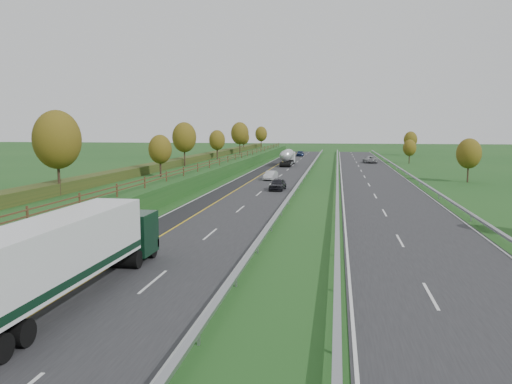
# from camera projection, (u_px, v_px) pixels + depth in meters

# --- Properties ---
(ground) EXTENTS (400.00, 400.00, 0.00)m
(ground) POSITION_uv_depth(u_px,v_px,m) (317.00, 187.00, 68.21)
(ground) COLOR #1C4A1A
(ground) RESTS_ON ground
(near_carriageway) EXTENTS (10.50, 200.00, 0.04)m
(near_carriageway) POSITION_uv_depth(u_px,v_px,m) (264.00, 182.00, 74.37)
(near_carriageway) COLOR #252527
(near_carriageway) RESTS_ON ground
(far_carriageway) EXTENTS (10.50, 200.00, 0.04)m
(far_carriageway) POSITION_uv_depth(u_px,v_px,m) (377.00, 184.00, 71.75)
(far_carriageway) COLOR #252527
(far_carriageway) RESTS_ON ground
(hard_shoulder) EXTENTS (3.00, 200.00, 0.04)m
(hard_shoulder) POSITION_uv_depth(u_px,v_px,m) (239.00, 182.00, 74.97)
(hard_shoulder) COLOR black
(hard_shoulder) RESTS_ON ground
(lane_markings) EXTENTS (26.75, 200.00, 0.01)m
(lane_markings) POSITION_uv_depth(u_px,v_px,m) (307.00, 183.00, 73.23)
(lane_markings) COLOR silver
(lane_markings) RESTS_ON near_carriageway
(embankment_left) EXTENTS (12.00, 200.00, 2.00)m
(embankment_left) POSITION_uv_depth(u_px,v_px,m) (180.00, 175.00, 76.32)
(embankment_left) COLOR #1C4A1A
(embankment_left) RESTS_ON ground
(hedge_left) EXTENTS (2.20, 180.00, 1.10)m
(hedge_left) POSITION_uv_depth(u_px,v_px,m) (167.00, 164.00, 76.44)
(hedge_left) COLOR #2C3C18
(hedge_left) RESTS_ON embankment_left
(fence_left) EXTENTS (0.12, 189.06, 1.20)m
(fence_left) POSITION_uv_depth(u_px,v_px,m) (208.00, 164.00, 74.98)
(fence_left) COLOR #422B19
(fence_left) RESTS_ON embankment_left
(median_barrier_near) EXTENTS (0.32, 200.00, 0.71)m
(median_barrier_near) POSITION_uv_depth(u_px,v_px,m) (302.00, 179.00, 73.39)
(median_barrier_near) COLOR #919499
(median_barrier_near) RESTS_ON ground
(median_barrier_far) EXTENTS (0.32, 200.00, 0.71)m
(median_barrier_far) POSITION_uv_depth(u_px,v_px,m) (337.00, 180.00, 72.58)
(median_barrier_far) COLOR #919499
(median_barrier_far) RESTS_ON ground
(outer_barrier_far) EXTENTS (0.32, 200.00, 0.71)m
(outer_barrier_far) POSITION_uv_depth(u_px,v_px,m) (419.00, 181.00, 70.75)
(outer_barrier_far) COLOR #919499
(outer_barrier_far) RESTS_ON ground
(trees_left) EXTENTS (6.64, 164.30, 7.66)m
(trees_left) POSITION_uv_depth(u_px,v_px,m) (175.00, 140.00, 72.28)
(trees_left) COLOR #2D2116
(trees_left) RESTS_ON embankment_left
(trees_far) EXTENTS (8.45, 118.60, 7.12)m
(trees_far) POSITION_uv_depth(u_px,v_px,m) (436.00, 148.00, 97.69)
(trees_far) COLOR #2D2116
(trees_far) RESTS_ON ground
(box_lorry) EXTENTS (2.58, 16.28, 4.06)m
(box_lorry) POSITION_uv_depth(u_px,v_px,m) (69.00, 252.00, 23.09)
(box_lorry) COLOR black
(box_lorry) RESTS_ON near_carriageway
(road_tanker) EXTENTS (2.40, 11.22, 3.46)m
(road_tanker) POSITION_uv_depth(u_px,v_px,m) (287.00, 157.00, 107.60)
(road_tanker) COLOR silver
(road_tanker) RESTS_ON near_carriageway
(car_dark_near) EXTENTS (2.08, 4.57, 1.52)m
(car_dark_near) POSITION_uv_depth(u_px,v_px,m) (278.00, 184.00, 64.87)
(car_dark_near) COLOR black
(car_dark_near) RESTS_ON near_carriageway
(car_silver_mid) EXTENTS (1.93, 4.36, 1.39)m
(car_silver_mid) POSITION_uv_depth(u_px,v_px,m) (271.00, 175.00, 77.73)
(car_silver_mid) COLOR #BBBBC0
(car_silver_mid) RESTS_ON near_carriageway
(car_small_far) EXTENTS (2.07, 4.93, 1.42)m
(car_small_far) POSITION_uv_depth(u_px,v_px,m) (300.00, 154.00, 143.90)
(car_small_far) COLOR #172548
(car_small_far) RESTS_ON near_carriageway
(car_oncoming) EXTENTS (3.30, 5.95, 1.57)m
(car_oncoming) POSITION_uv_depth(u_px,v_px,m) (370.00, 159.00, 115.81)
(car_oncoming) COLOR #A4A5A9
(car_oncoming) RESTS_ON far_carriageway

